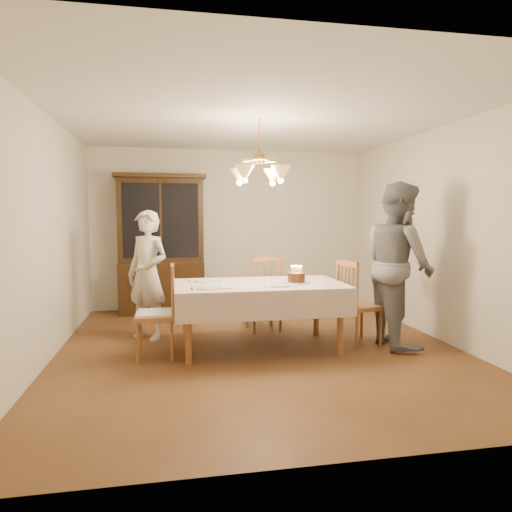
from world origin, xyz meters
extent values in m
plane|color=#523017|center=(0.00, 0.00, 0.00)|extent=(5.00, 5.00, 0.00)
plane|color=white|center=(0.00, 0.00, 2.60)|extent=(5.00, 5.00, 0.00)
plane|color=beige|center=(0.00, 2.50, 1.30)|extent=(4.50, 0.00, 4.50)
plane|color=beige|center=(0.00, -2.50, 1.30)|extent=(4.50, 0.00, 4.50)
plane|color=beige|center=(-2.25, 0.00, 1.30)|extent=(0.00, 5.00, 5.00)
plane|color=beige|center=(2.25, 0.00, 1.30)|extent=(0.00, 5.00, 5.00)
cube|color=brown|center=(0.00, 0.00, 0.73)|extent=(1.80, 1.00, 0.04)
cube|color=beige|center=(0.00, 0.00, 0.75)|extent=(1.90, 1.10, 0.01)
cylinder|color=brown|center=(-0.82, -0.42, 0.35)|extent=(0.07, 0.07, 0.71)
cylinder|color=brown|center=(0.82, -0.42, 0.35)|extent=(0.07, 0.07, 0.71)
cylinder|color=brown|center=(-0.82, 0.42, 0.35)|extent=(0.07, 0.07, 0.71)
cylinder|color=brown|center=(0.82, 0.42, 0.35)|extent=(0.07, 0.07, 0.71)
cube|color=black|center=(-1.13, 2.23, 0.40)|extent=(1.30, 0.50, 0.80)
cube|color=black|center=(-1.13, 2.28, 1.45)|extent=(1.30, 0.40, 1.30)
cube|color=black|center=(-1.13, 2.08, 1.45)|extent=(1.14, 0.01, 1.14)
cube|color=black|center=(-1.13, 2.23, 2.13)|extent=(1.38, 0.54, 0.06)
cube|color=brown|center=(0.22, 0.84, 0.45)|extent=(0.50, 0.48, 0.05)
cube|color=brown|center=(0.24, 0.65, 0.97)|extent=(0.40, 0.09, 0.06)
cylinder|color=brown|center=(0.37, 1.03, 0.21)|extent=(0.04, 0.04, 0.43)
cylinder|color=brown|center=(0.01, 0.98, 0.21)|extent=(0.04, 0.04, 0.43)
cylinder|color=brown|center=(0.42, 0.70, 0.21)|extent=(0.04, 0.04, 0.43)
cylinder|color=brown|center=(0.06, 0.64, 0.21)|extent=(0.04, 0.04, 0.43)
cube|color=brown|center=(-1.16, -0.13, 0.45)|extent=(0.42, 0.44, 0.05)
cube|color=brown|center=(-0.97, -0.13, 0.97)|extent=(0.04, 0.40, 0.06)
cylinder|color=brown|center=(-1.33, 0.05, 0.21)|extent=(0.04, 0.04, 0.43)
cylinder|color=brown|center=(-1.33, -0.31, 0.21)|extent=(0.04, 0.04, 0.43)
cylinder|color=brown|center=(-0.99, 0.05, 0.21)|extent=(0.04, 0.04, 0.43)
cylinder|color=brown|center=(-0.99, -0.31, 0.21)|extent=(0.04, 0.04, 0.43)
cube|color=beige|center=(-1.16, -0.13, 0.48)|extent=(0.38, 0.40, 0.03)
cube|color=brown|center=(1.21, -0.02, 0.45)|extent=(0.51, 0.53, 0.05)
cube|color=brown|center=(1.03, -0.07, 0.97)|extent=(0.13, 0.40, 0.06)
cylinder|color=brown|center=(1.42, -0.15, 0.21)|extent=(0.04, 0.04, 0.43)
cylinder|color=brown|center=(1.33, 0.20, 0.21)|extent=(0.04, 0.04, 0.43)
cylinder|color=brown|center=(1.09, -0.24, 0.21)|extent=(0.04, 0.04, 0.43)
cylinder|color=brown|center=(1.00, 0.11, 0.21)|extent=(0.04, 0.04, 0.43)
imported|color=beige|center=(-1.27, 0.69, 0.80)|extent=(0.69, 0.66, 1.59)
imported|color=slate|center=(1.63, -0.15, 0.95)|extent=(0.74, 0.94, 1.91)
cylinder|color=white|center=(0.41, -0.09, 0.77)|extent=(0.30, 0.30, 0.01)
cylinder|color=#3B1F0D|center=(0.41, -0.09, 0.82)|extent=(0.19, 0.19, 0.11)
cylinder|color=#598CD8|center=(0.47, -0.09, 0.91)|extent=(0.01, 0.01, 0.07)
sphere|color=#FFB23F|center=(0.47, -0.09, 0.95)|extent=(0.01, 0.01, 0.01)
cylinder|color=pink|center=(0.46, -0.07, 0.91)|extent=(0.01, 0.01, 0.07)
sphere|color=#FFB23F|center=(0.46, -0.07, 0.95)|extent=(0.01, 0.01, 0.01)
cylinder|color=#EACC66|center=(0.45, -0.05, 0.91)|extent=(0.01, 0.01, 0.07)
sphere|color=#FFB23F|center=(0.45, -0.05, 0.95)|extent=(0.01, 0.01, 0.01)
cylinder|color=#598CD8|center=(0.43, -0.03, 0.91)|extent=(0.01, 0.01, 0.07)
sphere|color=#FFB23F|center=(0.43, -0.03, 0.95)|extent=(0.01, 0.01, 0.01)
cylinder|color=pink|center=(0.40, -0.03, 0.91)|extent=(0.01, 0.01, 0.07)
sphere|color=#FFB23F|center=(0.40, -0.03, 0.95)|extent=(0.01, 0.01, 0.01)
cylinder|color=#EACC66|center=(0.38, -0.05, 0.91)|extent=(0.01, 0.01, 0.07)
sphere|color=#FFB23F|center=(0.38, -0.05, 0.95)|extent=(0.01, 0.01, 0.01)
cylinder|color=#598CD8|center=(0.36, -0.07, 0.91)|extent=(0.01, 0.01, 0.07)
sphere|color=#FFB23F|center=(0.36, -0.07, 0.95)|extent=(0.01, 0.01, 0.01)
cylinder|color=pink|center=(0.35, -0.09, 0.91)|extent=(0.01, 0.01, 0.07)
sphere|color=#FFB23F|center=(0.35, -0.09, 0.95)|extent=(0.01, 0.01, 0.01)
cylinder|color=#EACC66|center=(0.36, -0.12, 0.91)|extent=(0.01, 0.01, 0.07)
sphere|color=#FFB23F|center=(0.36, -0.12, 0.95)|extent=(0.01, 0.01, 0.01)
cylinder|color=#598CD8|center=(0.38, -0.14, 0.91)|extent=(0.01, 0.01, 0.07)
sphere|color=#FFB23F|center=(0.38, -0.14, 0.95)|extent=(0.01, 0.01, 0.01)
cylinder|color=pink|center=(0.40, -0.15, 0.91)|extent=(0.01, 0.01, 0.07)
sphere|color=#FFB23F|center=(0.40, -0.15, 0.95)|extent=(0.01, 0.01, 0.01)
cylinder|color=#EACC66|center=(0.43, -0.15, 0.91)|extent=(0.01, 0.01, 0.07)
sphere|color=#FFB23F|center=(0.43, -0.15, 0.95)|extent=(0.01, 0.01, 0.01)
cylinder|color=#598CD8|center=(0.45, -0.14, 0.91)|extent=(0.01, 0.01, 0.07)
sphere|color=#FFB23F|center=(0.45, -0.14, 0.95)|extent=(0.01, 0.01, 0.01)
cylinder|color=pink|center=(0.46, -0.12, 0.91)|extent=(0.01, 0.01, 0.07)
sphere|color=#FFB23F|center=(0.46, -0.12, 0.95)|extent=(0.01, 0.01, 0.01)
cylinder|color=white|center=(-0.59, -0.29, 0.77)|extent=(0.27, 0.27, 0.02)
cube|color=silver|center=(-0.77, -0.29, 0.76)|extent=(0.01, 0.16, 0.01)
cube|color=beige|center=(-0.41, -0.29, 0.76)|extent=(0.10, 0.10, 0.01)
cylinder|color=white|center=(0.17, -0.27, 0.77)|extent=(0.23, 0.23, 0.02)
cube|color=silver|center=(0.01, -0.27, 0.76)|extent=(0.01, 0.16, 0.01)
cube|color=beige|center=(0.33, -0.27, 0.76)|extent=(0.10, 0.10, 0.01)
cylinder|color=white|center=(-0.61, 0.24, 0.77)|extent=(0.24, 0.24, 0.02)
cube|color=silver|center=(-0.77, 0.24, 0.76)|extent=(0.01, 0.16, 0.01)
cube|color=beige|center=(-0.44, 0.24, 0.76)|extent=(0.10, 0.10, 0.01)
cylinder|color=#BF8C3F|center=(0.00, 0.00, 2.40)|extent=(0.02, 0.02, 0.40)
cylinder|color=#BF8C3F|center=(0.00, 0.00, 2.15)|extent=(0.12, 0.12, 0.10)
cone|color=#D8994C|center=(0.20, 0.20, 1.97)|extent=(0.22, 0.22, 0.18)
sphere|color=#FFD899|center=(0.20, 0.20, 1.90)|extent=(0.07, 0.07, 0.07)
cone|color=#D8994C|center=(-0.20, 0.20, 1.97)|extent=(0.22, 0.22, 0.18)
sphere|color=#FFD899|center=(-0.20, 0.20, 1.90)|extent=(0.07, 0.07, 0.07)
cone|color=#D8994C|center=(-0.20, -0.20, 1.97)|extent=(0.22, 0.22, 0.18)
sphere|color=#FFD899|center=(-0.20, -0.20, 1.90)|extent=(0.07, 0.07, 0.07)
cone|color=#D8994C|center=(0.20, -0.20, 1.97)|extent=(0.22, 0.22, 0.18)
sphere|color=#FFD899|center=(0.20, -0.20, 1.90)|extent=(0.07, 0.07, 0.07)
camera|label=1|loc=(-0.97, -5.04, 1.52)|focal=32.00mm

